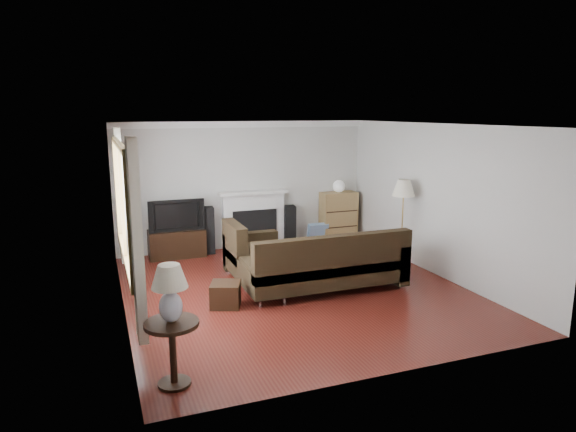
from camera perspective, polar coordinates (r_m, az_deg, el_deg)
name	(u,v)px	position (r m, az deg, el deg)	size (l,w,h in m)	color
room	(295,210)	(7.63, 0.80, 0.68)	(5.10, 5.60, 2.54)	#531912
window	(122,202)	(6.87, -17.94, 1.44)	(0.12, 2.74, 1.54)	brown
curtain_near	(137,241)	(5.42, -16.45, -2.72)	(0.10, 0.35, 2.10)	white
curtain_far	(121,196)	(8.40, -18.09, 2.15)	(0.10, 0.35, 2.10)	white
fireplace	(254,219)	(10.26, -3.83, -0.35)	(1.40, 0.26, 1.15)	white
tv_stand	(177,243)	(9.86, -12.24, -2.98)	(1.03, 0.47, 0.52)	black
television	(176,214)	(9.74, -12.38, 0.17)	(1.02, 0.13, 0.59)	black
speaker_left	(208,230)	(9.97, -8.93, -1.56)	(0.25, 0.30, 0.90)	black
speaker_right	(289,225)	(10.44, 0.15, -1.06)	(0.23, 0.27, 0.81)	black
bookshelf	(338,217)	(10.83, 5.61, -0.06)	(0.75, 0.36, 1.03)	#997A47
globe_lamp	(339,186)	(10.72, 5.68, 3.30)	(0.25, 0.25, 0.25)	white
sectional_sofa	(324,262)	(7.87, 4.02, -5.11)	(2.70, 1.97, 0.87)	black
coffee_table	(295,253)	(9.23, 0.75, -4.11)	(0.99, 0.54, 0.39)	#997449
footstool	(226,294)	(7.33, -6.96, -8.65)	(0.40, 0.40, 0.34)	black
floor_lamp	(402,223)	(9.19, 12.57, -0.79)	(0.40, 0.40, 1.53)	#BC9541
side_table	(173,354)	(5.38, -12.65, -14.69)	(0.54, 0.54, 0.67)	black
table_lamp	(170,294)	(5.14, -12.96, -8.43)	(0.35, 0.35, 0.57)	silver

